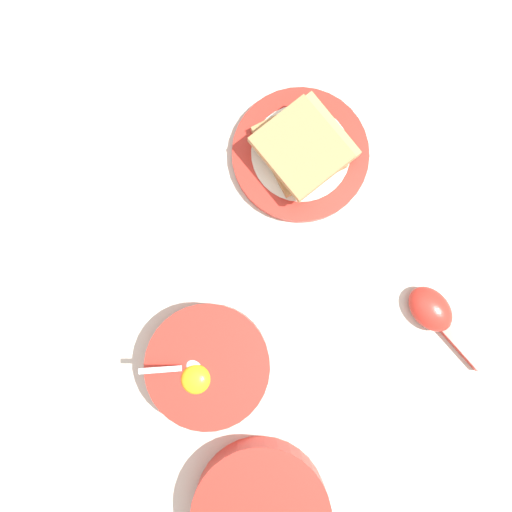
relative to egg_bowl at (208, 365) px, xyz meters
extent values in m
plane|color=beige|center=(-0.15, -0.13, -0.03)|extent=(3.00, 3.00, 0.00)
cylinder|color=red|center=(0.00, 0.00, 0.00)|extent=(0.16, 0.16, 0.05)
cylinder|color=white|center=(0.00, 0.00, 0.01)|extent=(0.13, 0.13, 0.02)
ellipsoid|color=yellow|center=(0.00, 0.02, 0.02)|extent=(0.04, 0.04, 0.02)
cylinder|color=black|center=(-0.01, -0.01, 0.02)|extent=(0.03, 0.03, 0.00)
ellipsoid|color=silver|center=(0.01, 0.01, 0.02)|extent=(0.03, 0.02, 0.01)
cube|color=silver|center=(0.05, 0.03, 0.04)|extent=(0.04, 0.04, 0.03)
cylinder|color=red|center=(0.07, -0.31, -0.02)|extent=(0.20, 0.20, 0.02)
cylinder|color=white|center=(0.07, -0.31, -0.01)|extent=(0.14, 0.14, 0.00)
cube|color=tan|center=(0.08, -0.31, 0.00)|extent=(0.14, 0.14, 0.01)
cube|color=tan|center=(0.07, -0.32, 0.01)|extent=(0.13, 0.13, 0.01)
cube|color=tan|center=(0.07, -0.31, 0.03)|extent=(0.13, 0.12, 0.01)
ellipsoid|color=red|center=(-0.20, -0.24, -0.01)|extent=(0.08, 0.06, 0.03)
cube|color=red|center=(-0.27, -0.23, -0.02)|extent=(0.08, 0.03, 0.01)
cylinder|color=red|center=(-0.17, 0.11, 0.00)|extent=(0.18, 0.18, 0.05)
camera|label=1|loc=(0.00, -0.10, 0.68)|focal=35.00mm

